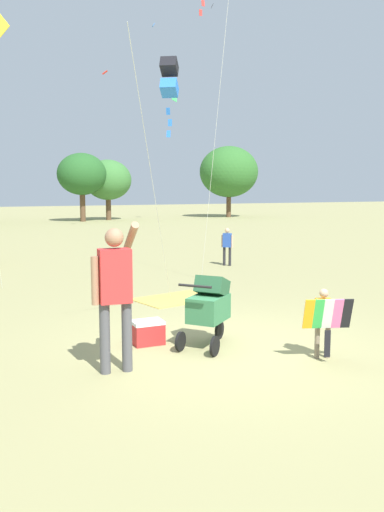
{
  "coord_description": "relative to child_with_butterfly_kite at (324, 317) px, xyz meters",
  "views": [
    {
      "loc": [
        -3.52,
        -6.45,
        2.28
      ],
      "look_at": [
        -0.44,
        0.49,
        1.3
      ],
      "focal_mm": 37.59,
      "sensor_mm": 36.0,
      "label": 1
    }
  ],
  "objects": [
    {
      "name": "cooler_box",
      "position": [
        -1.92,
        1.6,
        -0.39
      ],
      "size": [
        0.45,
        0.33,
        0.35
      ],
      "color": "red",
      "rests_on": "ground"
    },
    {
      "name": "stroller",
      "position": [
        -1.14,
        1.15,
        0.04
      ],
      "size": [
        1.01,
        0.93,
        1.03
      ],
      "color": "black",
      "rests_on": "ground"
    },
    {
      "name": "distant_kites_cluster",
      "position": [
        5.02,
        26.75,
        11.08
      ],
      "size": [
        31.06,
        7.97,
        10.06
      ],
      "color": "green"
    },
    {
      "name": "picnic_blanket",
      "position": [
        -0.34,
        4.37,
        -0.56
      ],
      "size": [
        1.81,
        1.46,
        0.02
      ],
      "primitive_type": "cube",
      "rotation": [
        0.0,
        0.0,
        0.24
      ],
      "color": "gold",
      "rests_on": "ground"
    },
    {
      "name": "child_with_butterfly_kite",
      "position": [
        0.0,
        0.0,
        0.0
      ],
      "size": [
        0.64,
        0.44,
        0.94
      ],
      "color": "#7F705B",
      "rests_on": "ground"
    },
    {
      "name": "ground_plane",
      "position": [
        -0.89,
        0.84,
        -0.57
      ],
      "size": [
        120.0,
        120.0,
        0.0
      ],
      "primitive_type": "plane",
      "color": "#938E5B"
    },
    {
      "name": "person_red_shirt",
      "position": [
        2.82,
        8.14,
        0.08
      ],
      "size": [
        0.27,
        0.27,
        1.1
      ],
      "color": "#232328",
      "rests_on": "ground"
    },
    {
      "name": "kite_adult_black",
      "position": [
        -0.36,
        4.63,
        3.86
      ],
      "size": [
        2.31,
        4.13,
        4.85
      ],
      "color": "black",
      "rests_on": "ground"
    },
    {
      "name": "person_adult_flyer",
      "position": [
        -2.67,
        0.63,
        0.51
      ],
      "size": [
        0.61,
        0.54,
        1.87
      ],
      "color": "#4C4C51",
      "rests_on": "ground"
    }
  ]
}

